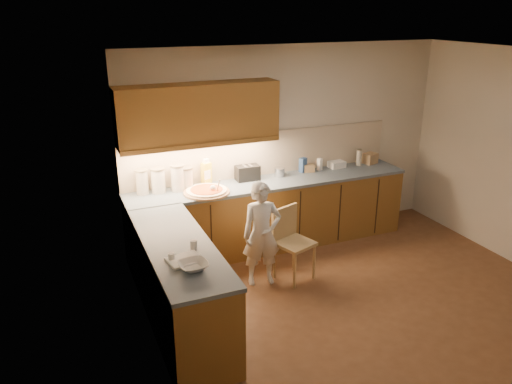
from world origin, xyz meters
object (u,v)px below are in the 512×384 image
pizza_on_board (207,191)px  toaster (247,173)px  wooden_chair (291,238)px  child (262,234)px  oil_jug (206,173)px

pizza_on_board → toaster: size_ratio=1.83×
pizza_on_board → wooden_chair: pizza_on_board is taller
child → toaster: size_ratio=4.02×
wooden_chair → toaster: bearing=78.9°
oil_jug → toaster: size_ratio=1.11×
wooden_chair → toaster: 1.13m
wooden_chair → toaster: size_ratio=2.81×
wooden_chair → oil_jug: bearing=104.5°
pizza_on_board → oil_jug: (0.09, 0.29, 0.13)m
wooden_chair → oil_jug: size_ratio=2.53×
child → wooden_chair: child is taller
child → oil_jug: oil_jug is taller
pizza_on_board → wooden_chair: size_ratio=0.65×
child → wooden_chair: size_ratio=1.43×
child → pizza_on_board: bearing=129.1°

